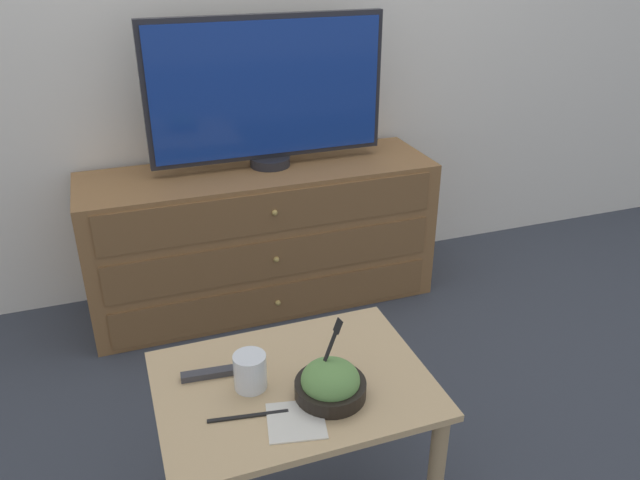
% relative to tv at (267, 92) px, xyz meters
% --- Properties ---
extents(ground_plane, '(12.00, 12.00, 0.00)m').
position_rel_tv_xyz_m(ground_plane, '(0.08, 0.22, -0.94)').
color(ground_plane, '#383D47').
extents(dresser, '(1.49, 0.46, 0.63)m').
position_rel_tv_xyz_m(dresser, '(-0.06, -0.03, -0.63)').
color(dresser, olive).
rests_on(dresser, ground_plane).
extents(tv, '(0.98, 0.17, 0.61)m').
position_rel_tv_xyz_m(tv, '(0.00, 0.00, 0.00)').
color(tv, '#232328').
rests_on(tv, dresser).
extents(coffee_table, '(0.71, 0.52, 0.46)m').
position_rel_tv_xyz_m(coffee_table, '(-0.27, -1.20, -0.56)').
color(coffee_table, tan).
rests_on(coffee_table, ground_plane).
extents(takeout_bowl, '(0.18, 0.18, 0.20)m').
position_rel_tv_xyz_m(takeout_bowl, '(-0.20, -1.28, -0.44)').
color(takeout_bowl, black).
rests_on(takeout_bowl, coffee_table).
extents(drink_cup, '(0.09, 0.09, 0.10)m').
position_rel_tv_xyz_m(drink_cup, '(-0.38, -1.18, -0.43)').
color(drink_cup, beige).
rests_on(drink_cup, coffee_table).
extents(napkin, '(0.16, 0.16, 0.00)m').
position_rel_tv_xyz_m(napkin, '(-0.31, -1.34, -0.47)').
color(napkin, silver).
rests_on(napkin, coffee_table).
extents(knife, '(0.20, 0.04, 0.01)m').
position_rel_tv_xyz_m(knife, '(-0.42, -1.28, -0.47)').
color(knife, black).
rests_on(knife, coffee_table).
extents(remote_control, '(0.17, 0.04, 0.02)m').
position_rel_tv_xyz_m(remote_control, '(-0.47, -1.10, -0.47)').
color(remote_control, '#38383D').
rests_on(remote_control, coffee_table).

